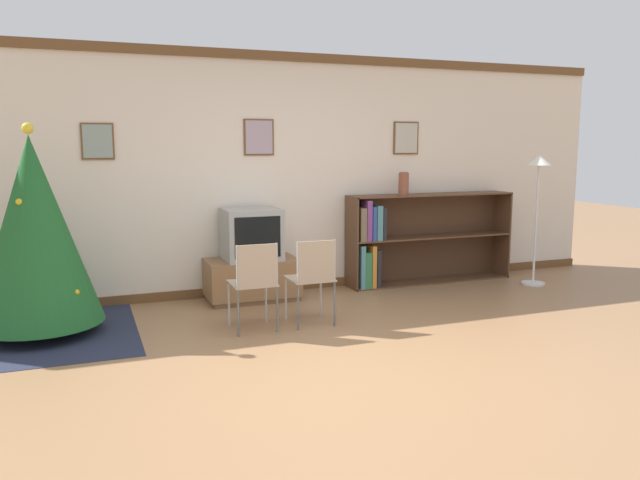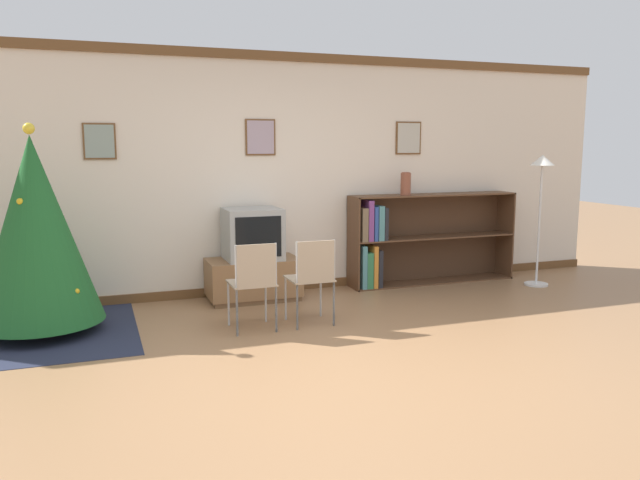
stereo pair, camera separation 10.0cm
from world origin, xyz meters
name	(u,v)px [view 2 (the right image)]	position (x,y,z in m)	size (l,w,h in m)	color
ground_plane	(354,366)	(0.00, 0.00, 0.00)	(24.00, 24.00, 0.00)	#936B47
wall_back	(263,174)	(0.00, 2.64, 1.35)	(8.99, 0.11, 2.70)	silver
area_rug	(43,332)	(-2.31, 1.76, 0.00)	(1.63, 1.90, 0.01)	#23283D
christmas_tree	(36,230)	(-2.31, 1.76, 0.94)	(1.10, 1.10, 1.87)	maroon
tv_console	(253,279)	(-0.21, 2.30, 0.23)	(0.99, 0.55, 0.45)	brown
television	(253,234)	(-0.21, 2.29, 0.73)	(0.60, 0.52, 0.55)	#9E9E99
folding_chair_left	(254,281)	(-0.49, 1.14, 0.47)	(0.40, 0.40, 0.82)	tan
folding_chair_right	(312,276)	(0.07, 1.14, 0.47)	(0.40, 0.40, 0.82)	tan
bookshelf	(407,240)	(1.73, 2.41, 0.54)	(2.14, 0.36, 1.09)	brown
vase	(406,183)	(1.66, 2.35, 1.23)	(0.12, 0.12, 0.27)	brown
standing_lamp	(541,186)	(3.17, 1.81, 1.20)	(0.28, 0.28, 1.56)	silver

